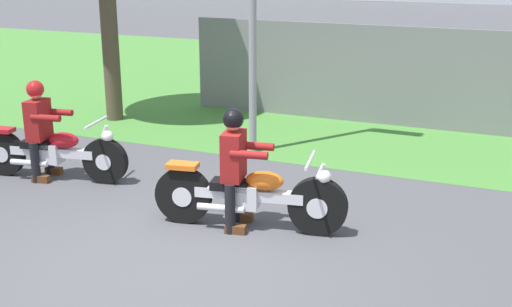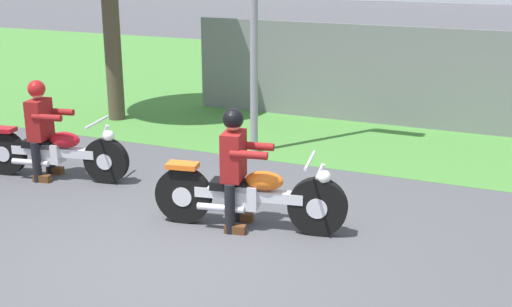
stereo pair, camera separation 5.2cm
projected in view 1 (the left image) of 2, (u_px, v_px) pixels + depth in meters
name	position (u px, v px, depth m)	size (l,w,h in m)	color
ground	(175.00, 261.00, 6.87)	(120.00, 120.00, 0.00)	#4C4C51
grass_verge	(382.00, 89.00, 15.25)	(60.00, 12.00, 0.01)	#478438
motorcycle_lead	(250.00, 195.00, 7.58)	(2.25, 0.73, 0.90)	black
rider_lead	(235.00, 159.00, 7.49)	(0.60, 0.52, 1.42)	black
motorcycle_follow	(53.00, 152.00, 9.22)	(2.18, 0.73, 0.88)	black
rider_follow	(40.00, 122.00, 9.13)	(0.60, 0.52, 1.40)	black
fence_segment	(371.00, 75.00, 12.07)	(7.00, 0.06, 1.80)	slate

